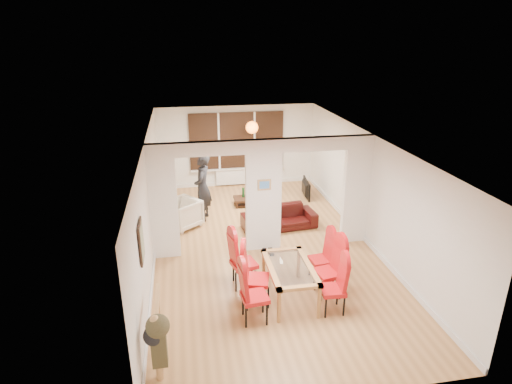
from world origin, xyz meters
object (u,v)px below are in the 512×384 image
object	(u,v)px
bowl	(251,197)
dining_table	(290,282)
dining_chair_ra	(333,286)
sofa	(279,218)
dining_chair_rc	(321,257)
coffee_table	(252,201)
dining_chair_rb	(328,269)
bottle	(243,192)
dining_chair_lc	(244,260)
person	(203,187)
armchair	(182,214)
dining_chair_la	(255,293)
television	(303,188)
dining_chair_lb	(256,276)

from	to	relation	value
bowl	dining_table	bearing A→B (deg)	-90.39
dining_chair_ra	sofa	xyz separation A→B (m)	(-0.14, 3.61, -0.25)
dining_chair_rc	coffee_table	world-z (taller)	dining_chair_rc
dining_chair_ra	dining_chair_rb	distance (m)	0.52
dining_table	bottle	distance (m)	4.79
dining_chair_lc	dining_chair_ra	xyz separation A→B (m)	(1.43, -1.11, -0.05)
dining_chair_ra	sofa	size ratio (longest dim) A/B	0.55
dining_chair_lc	person	distance (m)	3.45
dining_chair_ra	bowl	xyz separation A→B (m)	(-0.62, 5.18, -0.26)
sofa	armchair	xyz separation A→B (m)	(-2.45, 0.48, 0.09)
person	sofa	bearing A→B (deg)	78.07
dining_chair_rb	bowl	bearing A→B (deg)	88.11
person	bowl	size ratio (longest dim) A/B	8.45
coffee_table	bowl	distance (m)	0.17
person	coffee_table	world-z (taller)	person
dining_chair_la	dining_chair_rb	xyz separation A→B (m)	(1.51, 0.52, 0.01)
dining_chair_rc	person	bearing A→B (deg)	116.08
dining_chair_rc	television	world-z (taller)	dining_chair_rc
dining_table	bottle	world-z (taller)	dining_table
dining_chair_ra	person	xyz separation A→B (m)	(-2.02, 4.48, 0.39)
dining_chair_rb	coffee_table	xyz separation A→B (m)	(-0.67, 4.74, -0.45)
dining_chair_lb	bowl	size ratio (longest dim) A/B	5.43
dining_chair_la	coffee_table	world-z (taller)	dining_chair_la
dining_chair_lc	coffee_table	world-z (taller)	dining_chair_lc
dining_chair_lb	coffee_table	bearing A→B (deg)	95.77
armchair	person	world-z (taller)	person
dining_table	television	bearing A→B (deg)	71.18
dining_chair_ra	person	world-z (taller)	person
dining_chair_lb	television	distance (m)	5.67
sofa	armchair	world-z (taller)	armchair
person	coffee_table	size ratio (longest dim) A/B	1.77
dining_chair_lb	armchair	size ratio (longest dim) A/B	1.45
armchair	person	size ratio (longest dim) A/B	0.44
dining_chair_rb	person	world-z (taller)	person
bottle	dining_chair_la	bearing A→B (deg)	-96.39
person	dining_chair_lc	bearing A→B (deg)	22.86
sofa	dining_chair_rc	bearing A→B (deg)	-90.10
dining_chair_ra	sofa	bearing A→B (deg)	95.78
dining_chair_lc	person	world-z (taller)	person
dining_chair_lb	dining_chair_rc	xyz separation A→B (m)	(1.43, 0.59, -0.08)
dining_chair_la	dining_chair_rb	size ratio (longest dim) A/B	0.98
armchair	person	bearing A→B (deg)	86.40
television	dining_chair_rc	bearing A→B (deg)	173.61
dining_table	sofa	size ratio (longest dim) A/B	0.77
dining_chair_lc	sofa	bearing A→B (deg)	48.63
dining_chair_lc	bottle	size ratio (longest dim) A/B	3.82
television	armchair	bearing A→B (deg)	118.01
dining_chair_la	sofa	bearing A→B (deg)	64.63
armchair	bowl	size ratio (longest dim) A/B	3.76
dining_chair_la	television	bearing A→B (deg)	60.05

